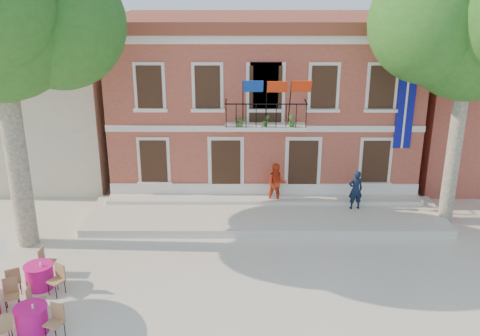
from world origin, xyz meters
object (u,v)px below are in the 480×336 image
Objects in this scene: plane_tree_east at (471,30)px; pedestrian_orange at (277,184)px; pedestrian_navy at (356,190)px; cafe_table_1 at (32,318)px; cafe_table_3 at (39,275)px.

plane_tree_east reaches higher than pedestrian_orange.
plane_tree_east is 9.10m from pedestrian_orange.
pedestrian_navy is 0.87× the size of cafe_table_1.
plane_tree_east is at bearing 27.16° from cafe_table_1.
pedestrian_orange is (-6.55, 1.16, -6.20)m from plane_tree_east.
pedestrian_navy is (-3.44, 0.63, -6.25)m from plane_tree_east.
cafe_table_3 is at bearing -161.44° from plane_tree_east.
plane_tree_east reaches higher than cafe_table_3.
cafe_table_1 is (-13.62, -6.99, -6.93)m from plane_tree_east.
pedestrian_orange is 0.91× the size of cafe_table_3.
plane_tree_east is 5.38× the size of cafe_table_1.
cafe_table_3 is at bearing 104.78° from cafe_table_1.
plane_tree_east is at bearing 158.92° from pedestrian_navy.
plane_tree_east is 7.16m from pedestrian_navy.
plane_tree_east is 5.81× the size of pedestrian_orange.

